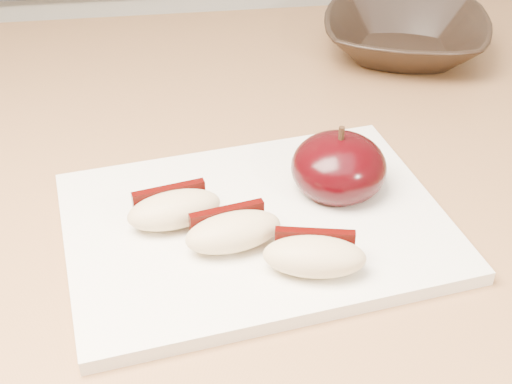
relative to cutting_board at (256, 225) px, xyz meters
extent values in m
cube|color=silver|center=(-0.06, 0.81, -0.46)|extent=(2.40, 0.60, 0.90)
cube|color=#956841|center=(-0.06, 0.11, -0.03)|extent=(1.64, 0.64, 0.04)
cube|color=white|center=(0.00, 0.00, 0.00)|extent=(0.30, 0.24, 0.01)
ellipsoid|color=black|center=(0.07, 0.03, 0.02)|extent=(0.08, 0.08, 0.05)
cylinder|color=black|center=(0.07, 0.03, 0.05)|extent=(0.00, 0.00, 0.01)
ellipsoid|color=tan|center=(-0.06, 0.00, 0.02)|extent=(0.07, 0.05, 0.02)
cube|color=black|center=(-0.06, 0.02, 0.02)|extent=(0.05, 0.02, 0.02)
ellipsoid|color=tan|center=(-0.02, -0.03, 0.02)|extent=(0.07, 0.05, 0.02)
cube|color=black|center=(-0.02, -0.01, 0.02)|extent=(0.05, 0.02, 0.02)
ellipsoid|color=tan|center=(0.03, -0.06, 0.02)|extent=(0.07, 0.05, 0.02)
cube|color=black|center=(0.03, -0.05, 0.02)|extent=(0.05, 0.02, 0.02)
imported|color=black|center=(0.20, 0.28, 0.02)|extent=(0.22, 0.22, 0.04)
camera|label=1|loc=(-0.06, -0.41, 0.33)|focal=50.00mm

